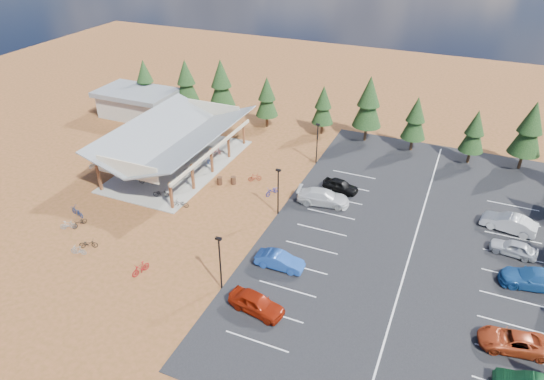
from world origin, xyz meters
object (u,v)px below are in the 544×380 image
object	(u,v)px
bike_3	(180,140)
trash_bin_1	(233,180)
bike_12	(88,244)
car_3	(323,197)
bike_5	(188,171)
bike_10	(77,212)
bike_pavilion	(176,136)
lamp_post_0	(220,260)
car_8	(514,248)
bike_13	(78,250)
car_9	(509,223)
bike_15	(255,178)
bike_1	(157,171)
bike_4	(161,193)
car_6	(513,341)
bike_9	(68,225)
bike_11	(141,268)
bike_0	(147,180)
lamp_post_1	(278,189)
bike_6	(206,159)
car_0	(257,303)
bike_14	(272,191)
trash_bin_0	(220,181)
bike_7	(216,150)
lamp_post_2	(317,141)
bike_8	(80,223)
car_7	(535,278)
bike_2	(170,153)
car_1	(280,261)
car_4	(341,185)

from	to	relation	value
bike_3	trash_bin_1	bearing A→B (deg)	-107.99
bike_12	car_3	bearing A→B (deg)	-73.96
bike_5	bike_10	size ratio (longest dim) A/B	0.83
bike_pavilion	lamp_post_0	bearing A→B (deg)	-48.58
lamp_post_0	car_8	distance (m)	26.23
bike_13	car_9	xyz separation A→B (m)	(35.40, 19.24, 0.41)
bike_12	bike_15	distance (m)	19.29
bike_1	bike_4	size ratio (longest dim) A/B	0.88
bike_12	bike_13	bearing A→B (deg)	147.34
bike_pavilion	car_6	xyz separation A→B (m)	(36.91, -14.37, -3.12)
car_3	car_9	size ratio (longest dim) A/B	1.09
bike_9	bike_pavilion	bearing A→B (deg)	-40.77
bike_5	bike_11	bearing A→B (deg)	-148.44
bike_5	car_9	distance (m)	34.17
bike_5	car_8	xyz separation A→B (m)	(34.50, -0.98, 0.15)
bike_11	bike_0	bearing A→B (deg)	137.51
lamp_post_1	bike_6	bearing A→B (deg)	151.44
lamp_post_1	bike_5	distance (m)	13.22
bike_3	bike_5	xyz separation A→B (m)	(5.37, -6.79, -0.05)
car_3	car_0	bearing A→B (deg)	171.89
bike_pavilion	bike_14	xyz separation A→B (m)	(13.00, -1.84, -3.34)
bike_pavilion	car_3	world-z (taller)	bike_pavilion
trash_bin_0	bike_14	bearing A→B (deg)	2.27
bike_7	car_9	xyz separation A→B (m)	(33.72, -3.29, 0.31)
car_8	lamp_post_0	bearing A→B (deg)	-50.02
bike_0	trash_bin_0	bearing A→B (deg)	-84.05
trash_bin_0	bike_14	distance (m)	6.31
car_8	bike_9	bearing A→B (deg)	-65.23
bike_4	bike_13	world-z (taller)	bike_4
lamp_post_2	bike_15	size ratio (longest dim) A/B	3.37
bike_8	car_7	distance (m)	41.23
bike_2	car_6	xyz separation A→B (m)	(39.13, -15.81, 0.15)
trash_bin_0	bike_13	world-z (taller)	bike_13
bike_pavilion	car_3	size ratio (longest dim) A/B	3.55
lamp_post_0	bike_14	bearing A→B (deg)	97.51
lamp_post_2	bike_1	world-z (taller)	lamp_post_2
bike_7	car_1	xyz separation A→B (m)	(15.64, -17.08, 0.19)
car_0	car_8	bearing A→B (deg)	-40.11
trash_bin_1	bike_10	xyz separation A→B (m)	(-11.51, -11.97, 0.05)
bike_8	car_4	world-z (taller)	car_4
bike_4	bike_15	xyz separation A→B (m)	(7.71, 7.20, -0.10)
lamp_post_0	bike_14	world-z (taller)	lamp_post_0
lamp_post_0	bike_9	bearing A→B (deg)	175.04
bike_10	car_6	size ratio (longest dim) A/B	0.40
bike_2	car_9	xyz separation A→B (m)	(38.68, -0.35, 0.31)
bike_7	car_8	bearing A→B (deg)	-90.40
bike_pavilion	bike_0	xyz separation A→B (m)	(-0.75, -5.32, -3.24)
bike_4	car_4	distance (m)	19.41
bike_10	car_3	distance (m)	25.09
bike_2	bike_4	xyz separation A→B (m)	(4.53, -8.50, 0.00)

